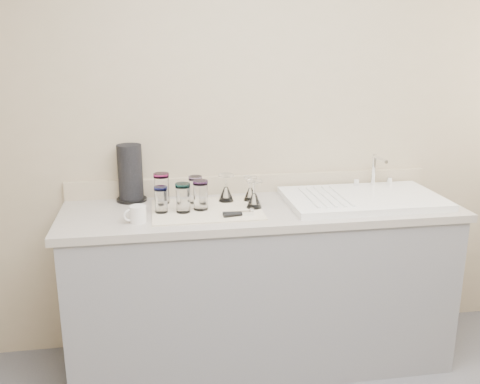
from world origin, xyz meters
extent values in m
cube|color=tan|center=(0.00, 1.50, 1.25)|extent=(3.50, 0.04, 2.50)
cube|color=slate|center=(0.00, 1.20, 0.43)|extent=(2.00, 0.60, 0.86)
cube|color=gray|center=(0.00, 1.20, 0.88)|extent=(2.06, 0.62, 0.04)
cube|color=white|center=(0.55, 1.20, 0.92)|extent=(0.82, 0.50, 0.03)
cylinder|color=silver|center=(0.69, 1.40, 1.03)|extent=(0.02, 0.02, 0.18)
cylinder|color=silver|center=(0.69, 1.32, 1.10)|extent=(0.02, 0.16, 0.02)
cylinder|color=silver|center=(0.59, 1.40, 0.96)|extent=(0.03, 0.03, 0.04)
cylinder|color=silver|center=(0.79, 1.40, 0.96)|extent=(0.03, 0.03, 0.04)
cube|color=white|center=(-0.29, 1.19, 0.90)|extent=(0.55, 0.42, 0.01)
cylinder|color=white|center=(-0.51, 1.33, 0.98)|extent=(0.08, 0.08, 0.14)
cylinder|color=#D825A1|center=(-0.51, 1.33, 1.06)|extent=(0.08, 0.08, 0.02)
cylinder|color=white|center=(-0.34, 1.31, 0.97)|extent=(0.07, 0.07, 0.12)
cylinder|color=#917BC4|center=(-0.34, 1.31, 1.04)|extent=(0.07, 0.07, 0.02)
cylinder|color=white|center=(-0.52, 1.17, 0.97)|extent=(0.06, 0.06, 0.12)
cylinder|color=#2230CE|center=(-0.52, 1.17, 1.03)|extent=(0.07, 0.07, 0.02)
cylinder|color=white|center=(-0.41, 1.16, 0.97)|extent=(0.07, 0.07, 0.13)
cylinder|color=#207A7F|center=(-0.41, 1.16, 1.05)|extent=(0.07, 0.07, 0.02)
cylinder|color=white|center=(-0.32, 1.18, 0.97)|extent=(0.07, 0.07, 0.13)
cylinder|color=#6D3796|center=(-0.32, 1.18, 1.05)|extent=(0.08, 0.08, 0.02)
cone|color=white|center=(-0.17, 1.31, 0.95)|extent=(0.08, 0.08, 0.08)
cylinder|color=white|center=(-0.17, 1.31, 1.01)|extent=(0.01, 0.01, 0.06)
cylinder|color=white|center=(-0.17, 1.31, 1.05)|extent=(0.08, 0.08, 0.01)
cone|color=white|center=(-0.04, 1.30, 0.94)|extent=(0.07, 0.07, 0.07)
cylinder|color=white|center=(-0.04, 1.30, 1.00)|extent=(0.01, 0.01, 0.05)
cylinder|color=white|center=(-0.04, 1.30, 1.03)|extent=(0.07, 0.07, 0.01)
cone|color=white|center=(-0.05, 1.17, 0.95)|extent=(0.08, 0.08, 0.07)
cylinder|color=white|center=(-0.05, 1.17, 1.01)|extent=(0.01, 0.01, 0.06)
cylinder|color=white|center=(-0.05, 1.17, 1.05)|extent=(0.08, 0.08, 0.01)
cube|color=silver|center=(-0.10, 1.06, 0.92)|extent=(0.06, 0.03, 0.02)
cylinder|color=black|center=(-0.17, 1.04, 0.92)|extent=(0.12, 0.04, 0.02)
cylinder|color=black|center=(-0.17, 1.06, 0.92)|extent=(0.12, 0.03, 0.02)
cylinder|color=silver|center=(-0.63, 1.06, 0.94)|extent=(0.10, 0.10, 0.08)
torus|color=silver|center=(-0.67, 1.05, 0.94)|extent=(0.06, 0.03, 0.06)
cylinder|color=black|center=(-0.67, 1.43, 0.91)|extent=(0.16, 0.16, 0.01)
cylinder|color=black|center=(-0.67, 1.43, 1.06)|extent=(0.13, 0.13, 0.29)
camera|label=1|loc=(-0.55, -1.40, 1.73)|focal=40.00mm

